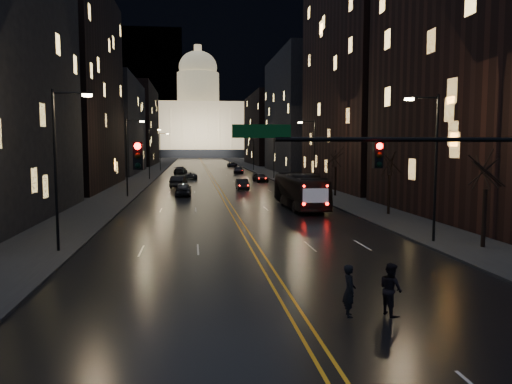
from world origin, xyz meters
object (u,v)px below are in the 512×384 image
object	(u,v)px
receding_car_a	(242,184)
traffic_signal	(437,168)
oncoming_car_b	(179,182)
pedestrian_a	(349,291)
oncoming_car_a	(183,189)
bus	(300,191)
pedestrian_b	(391,289)

from	to	relation	value
receding_car_a	traffic_signal	bearing A→B (deg)	-86.71
traffic_signal	oncoming_car_b	distance (m)	54.36
pedestrian_a	oncoming_car_a	bearing A→B (deg)	14.63
traffic_signal	bus	bearing A→B (deg)	88.49
traffic_signal	bus	world-z (taller)	traffic_signal
pedestrian_a	pedestrian_b	distance (m)	1.51
bus	pedestrian_b	xyz separation A→B (m)	(-3.33, -30.10, -0.72)
oncoming_car_b	pedestrian_b	world-z (taller)	pedestrian_b
bus	oncoming_car_a	world-z (taller)	bus
bus	pedestrian_b	size ratio (longest dim) A/B	6.36
bus	oncoming_car_a	xyz separation A→B (m)	(-11.31, 13.11, -0.85)
bus	oncoming_car_b	world-z (taller)	bus
receding_car_a	pedestrian_a	size ratio (longest dim) A/B	2.38
oncoming_car_a	pedestrian_b	distance (m)	43.94
traffic_signal	receding_car_a	size ratio (longest dim) A/B	3.92
oncoming_car_a	pedestrian_a	bearing A→B (deg)	98.68
oncoming_car_a	receding_car_a	bearing A→B (deg)	-136.35
oncoming_car_b	pedestrian_b	size ratio (longest dim) A/B	2.77
bus	pedestrian_a	size ratio (longest dim) A/B	6.41
receding_car_a	pedestrian_a	bearing A→B (deg)	-91.47
bus	pedestrian_a	bearing A→B (deg)	-100.38
bus	receding_car_a	bearing A→B (deg)	98.52
oncoming_car_b	receding_car_a	world-z (taller)	oncoming_car_b
bus	pedestrian_a	distance (m)	30.49
traffic_signal	oncoming_car_a	xyz separation A→B (m)	(-10.56, 41.21, -4.30)
receding_car_a	pedestrian_a	xyz separation A→B (m)	(-1.31, -50.59, 0.20)
receding_car_a	pedestrian_b	bearing A→B (deg)	-89.77
oncoming_car_a	oncoming_car_b	world-z (taller)	oncoming_car_b
oncoming_car_a	oncoming_car_b	bearing A→B (deg)	-85.63
traffic_signal	pedestrian_a	size ratio (longest dim) A/B	9.32
oncoming_car_a	pedestrian_a	world-z (taller)	pedestrian_a
traffic_signal	receding_car_a	bearing A→B (deg)	93.28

